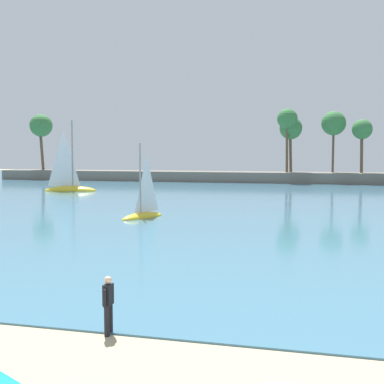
# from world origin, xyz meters

# --- Properties ---
(sea) EXTENTS (220.00, 111.75, 0.06)m
(sea) POSITION_xyz_m (0.00, 65.17, 0.03)
(sea) COLOR teal
(sea) RESTS_ON ground
(palm_headland) EXTENTS (103.57, 6.41, 12.40)m
(palm_headland) POSITION_xyz_m (-0.63, 81.19, 2.87)
(palm_headland) COLOR slate
(palm_headland) RESTS_ON ground
(person_at_waterline) EXTENTS (0.21, 0.55, 1.67)m
(person_at_waterline) POSITION_xyz_m (-0.25, 9.28, 0.89)
(person_at_waterline) COLOR black
(person_at_waterline) RESTS_ON ground
(sailboat_near_shore) EXTENTS (7.10, 3.36, 9.90)m
(sailboat_near_shore) POSITION_xyz_m (-25.92, 55.46, 0.95)
(sailboat_near_shore) COLOR yellow
(sailboat_near_shore) RESTS_ON sea
(sailboat_mid_bay) EXTENTS (2.89, 4.39, 6.15)m
(sailboat_mid_bay) POSITION_xyz_m (-7.60, 32.75, 0.62)
(sailboat_mid_bay) COLOR yellow
(sailboat_mid_bay) RESTS_ON sea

